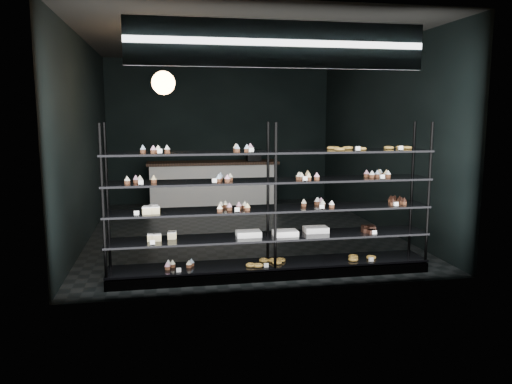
% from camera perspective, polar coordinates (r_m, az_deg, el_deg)
% --- Properties ---
extents(room, '(5.01, 6.01, 3.20)m').
position_cam_1_polar(room, '(8.45, -1.86, 6.15)').
color(room, black).
rests_on(room, ground).
extents(display_shelf, '(4.00, 0.50, 1.91)m').
position_cam_1_polar(display_shelf, '(6.18, 1.52, -3.96)').
color(display_shelf, black).
rests_on(display_shelf, room).
extents(signage, '(3.30, 0.05, 0.50)m').
position_cam_1_polar(signage, '(5.61, 2.72, 16.52)').
color(signage, '#0D0C3E').
rests_on(signage, room).
extents(pendant_lamp, '(0.34, 0.34, 0.90)m').
position_cam_1_polar(pendant_lamp, '(7.48, -10.54, 12.17)').
color(pendant_lamp, black).
rests_on(pendant_lamp, room).
extents(service_counter, '(2.84, 0.65, 1.23)m').
position_cam_1_polar(service_counter, '(11.00, -4.84, 1.02)').
color(service_counter, silver).
rests_on(service_counter, room).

